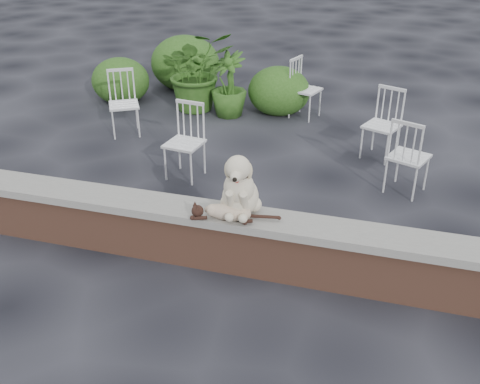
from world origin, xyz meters
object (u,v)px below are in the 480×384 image
(chair_b, at_px, (184,142))
(potted_plant_a, at_px, (197,70))
(potted_plant_b, at_px, (229,85))
(chair_c, at_px, (409,155))
(chair_a, at_px, (124,104))
(chair_e, at_px, (306,89))
(dog, at_px, (240,181))
(cat, at_px, (227,211))
(chair_d, at_px, (382,125))

(chair_b, distance_m, potted_plant_a, 2.55)
(potted_plant_b, bearing_deg, chair_c, -34.50)
(chair_a, height_order, chair_e, same)
(dog, height_order, chair_b, dog)
(chair_a, bearing_deg, cat, -79.07)
(cat, distance_m, chair_b, 2.10)
(dog, bearing_deg, chair_c, 46.43)
(chair_d, distance_m, chair_c, 0.99)
(chair_b, bearing_deg, cat, -50.90)
(chair_c, distance_m, chair_e, 2.72)
(cat, xyz_separation_m, chair_a, (-2.48, 2.88, -0.19))
(potted_plant_a, bearing_deg, chair_d, -20.87)
(dog, distance_m, chair_e, 4.20)
(chair_a, distance_m, potted_plant_b, 1.71)
(chair_b, bearing_deg, dog, -46.71)
(potted_plant_b, bearing_deg, dog, -71.33)
(chair_e, bearing_deg, cat, -161.55)
(chair_e, distance_m, potted_plant_a, 1.79)
(cat, distance_m, potted_plant_b, 4.25)
(potted_plant_b, bearing_deg, chair_b, -86.68)
(chair_d, distance_m, chair_b, 2.64)
(chair_e, bearing_deg, chair_c, -125.97)
(dog, xyz_separation_m, cat, (-0.08, -0.15, -0.24))
(chair_b, distance_m, chair_e, 2.76)
(chair_d, height_order, potted_plant_b, potted_plant_b)
(chair_c, distance_m, potted_plant_b, 3.39)
(chair_c, height_order, chair_e, same)
(chair_c, relative_size, potted_plant_b, 0.91)
(chair_b, height_order, potted_plant_a, potted_plant_a)
(dog, distance_m, chair_b, 2.06)
(chair_d, bearing_deg, potted_plant_b, 179.27)
(chair_a, distance_m, chair_e, 2.83)
(chair_b, bearing_deg, chair_d, 36.25)
(potted_plant_a, bearing_deg, dog, -64.83)
(chair_d, relative_size, potted_plant_b, 0.91)
(potted_plant_a, bearing_deg, cat, -66.53)
(dog, bearing_deg, chair_a, 126.19)
(chair_b, bearing_deg, potted_plant_a, 113.64)
(chair_e, xyz_separation_m, potted_plant_a, (-1.78, -0.11, 0.19))
(chair_c, relative_size, chair_a, 1.00)
(chair_c, bearing_deg, dog, 74.65)
(chair_b, distance_m, potted_plant_b, 2.29)
(dog, xyz_separation_m, chair_e, (-0.13, 4.18, -0.43))
(chair_d, bearing_deg, chair_b, -129.34)
(potted_plant_b, bearing_deg, cat, -73.00)
(chair_a, xyz_separation_m, chair_e, (2.43, 1.45, 0.00))
(cat, height_order, potted_plant_a, potted_plant_a)
(chair_a, bearing_deg, chair_c, -40.22)
(chair_d, bearing_deg, chair_a, -155.60)
(chair_a, relative_size, chair_b, 1.00)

